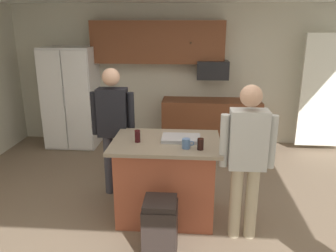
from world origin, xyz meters
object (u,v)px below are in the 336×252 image
refrigerator (72,97)px  microwave_over_range (213,70)px  trash_bin (160,228)px  mug_blue_stoneware (186,144)px  glass_pilsner (200,144)px  person_guest_right (113,124)px  serving_tray (181,138)px  person_guest_by_door (247,154)px  kitchen_island (166,178)px  glass_stout_tall (137,136)px

refrigerator → microwave_over_range: 2.65m
refrigerator → trash_bin: (1.96, -3.10, -0.62)m
mug_blue_stoneware → trash_bin: (-0.24, -0.51, -0.72)m
glass_pilsner → refrigerator: bearing=131.9°
refrigerator → microwave_over_range: size_ratio=3.31×
person_guest_right → trash_bin: bearing=-24.3°
microwave_over_range → serving_tray: size_ratio=1.27×
person_guest_by_door → mug_blue_stoneware: bearing=10.2°
person_guest_by_door → serving_tray: person_guest_by_door is taller
trash_bin → glass_pilsner: bearing=50.9°
glass_pilsner → microwave_over_range: bearing=84.7°
refrigerator → kitchen_island: size_ratio=1.49×
glass_pilsner → serving_tray: 0.36m
refrigerator → person_guest_right: refrigerator is taller
microwave_over_range → trash_bin: 3.48m
glass_pilsner → serving_tray: glass_pilsner is taller
mug_blue_stoneware → trash_bin: 0.91m
glass_stout_tall → glass_pilsner: 0.73m
glass_stout_tall → serving_tray: size_ratio=0.31×
refrigerator → serving_tray: refrigerator is taller
refrigerator → mug_blue_stoneware: (2.20, -2.59, 0.09)m
kitchen_island → serving_tray: 0.53m
refrigerator → microwave_over_range: (2.60, 0.12, 0.52)m
refrigerator → person_guest_by_door: bearing=-44.1°
person_guest_by_door → glass_stout_tall: 1.22m
glass_pilsner → person_guest_right: bearing=145.6°
refrigerator → mug_blue_stoneware: size_ratio=13.96×
mug_blue_stoneware → refrigerator: bearing=130.3°
glass_stout_tall → trash_bin: size_ratio=0.23×
microwave_over_range → serving_tray: 2.54m
person_guest_right → person_guest_by_door: person_guest_right is taller
refrigerator → glass_pilsner: refrigerator is taller
microwave_over_range → glass_pilsner: size_ratio=4.49×
refrigerator → glass_pilsner: bearing=-48.1°
person_guest_by_door → person_guest_right: bearing=-6.1°
refrigerator → serving_tray: size_ratio=4.21×
refrigerator → glass_pilsner: (2.35, -2.62, 0.10)m
microwave_over_range → refrigerator: bearing=-177.4°
person_guest_right → trash_bin: size_ratio=2.82×
person_guest_by_door → refrigerator: bearing=-21.3°
person_guest_by_door → trash_bin: (-0.87, -0.37, -0.68)m
kitchen_island → glass_pilsner: (0.39, -0.25, 0.54)m
glass_pilsner → serving_tray: size_ratio=0.28×
glass_stout_tall → glass_pilsner: glass_stout_tall is taller
mug_blue_stoneware → trash_bin: size_ratio=0.22×
mug_blue_stoneware → microwave_over_range: bearing=81.5°
glass_stout_tall → trash_bin: bearing=-64.4°
person_guest_by_door → glass_stout_tall: size_ratio=12.24×
kitchen_island → mug_blue_stoneware: mug_blue_stoneware is taller
person_guest_right → serving_tray: 1.03m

